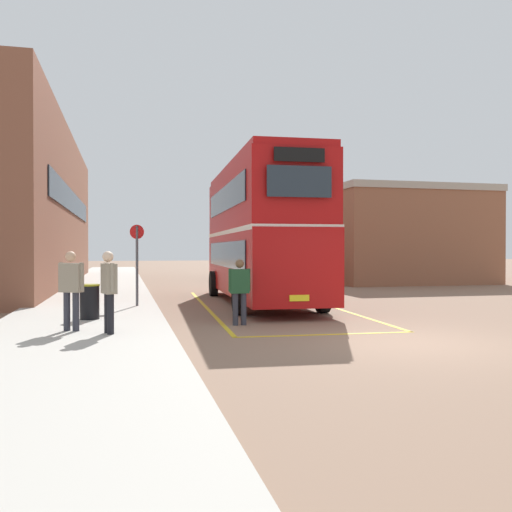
# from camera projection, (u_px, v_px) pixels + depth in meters

# --- Properties ---
(ground_plane) EXTENTS (135.60, 135.60, 0.00)m
(ground_plane) POSITION_uv_depth(u_px,v_px,m) (249.00, 291.00, 25.01)
(ground_plane) COLOR #846651
(sidewalk_left) EXTENTS (4.00, 57.60, 0.14)m
(sidewalk_left) POSITION_uv_depth(u_px,v_px,m) (102.00, 288.00, 25.83)
(sidewalk_left) COLOR #B2ADA3
(sidewalk_left) RESTS_ON ground
(brick_building_left) EXTENTS (6.16, 25.60, 7.82)m
(brick_building_left) POSITION_uv_depth(u_px,v_px,m) (10.00, 209.00, 28.04)
(brick_building_left) COLOR brown
(brick_building_left) RESTS_ON ground
(depot_building_right) EXTENTS (8.74, 15.08, 5.31)m
(depot_building_right) POSITION_uv_depth(u_px,v_px,m) (369.00, 237.00, 35.35)
(depot_building_right) COLOR brown
(depot_building_right) RESTS_ON ground
(double_decker_bus) EXTENTS (3.13, 10.49, 4.75)m
(double_decker_bus) POSITION_uv_depth(u_px,v_px,m) (260.00, 231.00, 19.12)
(double_decker_bus) COLOR black
(double_decker_bus) RESTS_ON ground
(single_deck_bus) EXTENTS (3.31, 9.65, 3.02)m
(single_deck_bus) POSITION_uv_depth(u_px,v_px,m) (271.00, 253.00, 34.81)
(single_deck_bus) COLOR black
(single_deck_bus) RESTS_ON ground
(pedestrian_boarding) EXTENTS (0.55, 0.24, 1.63)m
(pedestrian_boarding) POSITION_uv_depth(u_px,v_px,m) (240.00, 287.00, 13.58)
(pedestrian_boarding) COLOR #2D2D38
(pedestrian_boarding) RESTS_ON ground
(pedestrian_waiting_near) EXTENTS (0.53, 0.42, 1.69)m
(pedestrian_waiting_near) POSITION_uv_depth(u_px,v_px,m) (71.00, 285.00, 11.68)
(pedestrian_waiting_near) COLOR #2D2D38
(pedestrian_waiting_near) RESTS_ON sidewalk_left
(pedestrian_waiting_far) EXTENTS (0.35, 0.55, 1.69)m
(pedestrian_waiting_far) POSITION_uv_depth(u_px,v_px,m) (109.00, 286.00, 11.31)
(pedestrian_waiting_far) COLOR black
(pedestrian_waiting_far) RESTS_ON sidewalk_left
(litter_bin) EXTENTS (0.50, 0.50, 0.87)m
(litter_bin) POSITION_uv_depth(u_px,v_px,m) (90.00, 302.00, 13.67)
(litter_bin) COLOR black
(litter_bin) RESTS_ON sidewalk_left
(bus_stop_sign) EXTENTS (0.43, 0.14, 2.49)m
(bus_stop_sign) POSITION_uv_depth(u_px,v_px,m) (137.00, 257.00, 16.91)
(bus_stop_sign) COLOR #4C4C51
(bus_stop_sign) RESTS_ON sidewalk_left
(bay_marking_yellow) EXTENTS (4.72, 12.58, 0.01)m
(bay_marking_yellow) POSITION_uv_depth(u_px,v_px,m) (273.00, 309.00, 17.27)
(bay_marking_yellow) COLOR gold
(bay_marking_yellow) RESTS_ON ground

